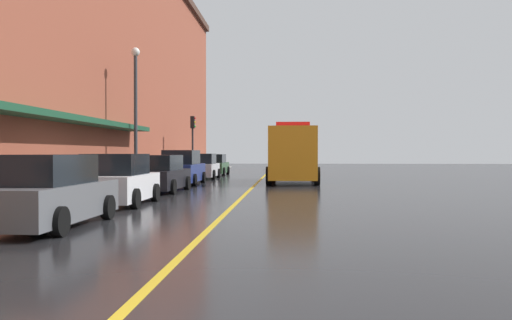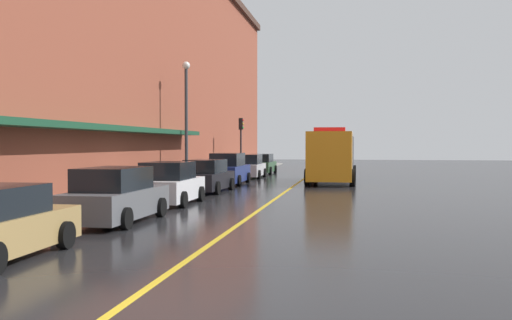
{
  "view_description": "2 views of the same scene",
  "coord_description": "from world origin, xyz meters",
  "px_view_note": "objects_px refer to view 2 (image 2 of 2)",
  "views": [
    {
      "loc": [
        1.82,
        -3.56,
        1.76
      ],
      "look_at": [
        0.1,
        24.73,
        1.36
      ],
      "focal_mm": 37.67,
      "sensor_mm": 36.0,
      "label": 1
    },
    {
      "loc": [
        3.42,
        -7.92,
        2.44
      ],
      "look_at": [
        -2.72,
        27.85,
        1.41
      ],
      "focal_mm": 40.07,
      "sensor_mm": 36.0,
      "label": 2
    }
  ],
  "objects_px": {
    "parked_car_5": "(249,167)",
    "traffic_light_near": "(241,135)",
    "parked_car_1": "(116,196)",
    "parked_car_2": "(169,184)",
    "parked_car_3": "(207,177)",
    "parking_meter_2": "(245,161)",
    "parking_meter_0": "(91,185)",
    "utility_truck": "(332,157)",
    "parked_car_6": "(262,164)",
    "street_lamp_left": "(186,109)",
    "parked_car_4": "(228,170)"
  },
  "relations": [
    {
      "from": "parked_car_2",
      "to": "street_lamp_left",
      "type": "height_order",
      "value": "street_lamp_left"
    },
    {
      "from": "parked_car_1",
      "to": "parked_car_5",
      "type": "relative_size",
      "value": 1.07
    },
    {
      "from": "utility_truck",
      "to": "parking_meter_2",
      "type": "height_order",
      "value": "utility_truck"
    },
    {
      "from": "parked_car_2",
      "to": "traffic_light_near",
      "type": "distance_m",
      "value": 21.95
    },
    {
      "from": "parked_car_5",
      "to": "parked_car_4",
      "type": "bearing_deg",
      "value": 178.42
    },
    {
      "from": "parked_car_1",
      "to": "street_lamp_left",
      "type": "distance_m",
      "value": 15.15
    },
    {
      "from": "traffic_light_near",
      "to": "street_lamp_left",
      "type": "bearing_deg",
      "value": -93.01
    },
    {
      "from": "parked_car_5",
      "to": "parked_car_6",
      "type": "xyz_separation_m",
      "value": [
        -0.03,
        5.83,
        -0.02
      ]
    },
    {
      "from": "parked_car_1",
      "to": "parking_meter_0",
      "type": "height_order",
      "value": "parked_car_1"
    },
    {
      "from": "parked_car_1",
      "to": "parking_meter_2",
      "type": "xyz_separation_m",
      "value": [
        -1.5,
        29.25,
        0.26
      ]
    },
    {
      "from": "parked_car_5",
      "to": "parked_car_6",
      "type": "height_order",
      "value": "parked_car_5"
    },
    {
      "from": "parked_car_5",
      "to": "utility_truck",
      "type": "height_order",
      "value": "utility_truck"
    },
    {
      "from": "traffic_light_near",
      "to": "parked_car_1",
      "type": "bearing_deg",
      "value": -86.98
    },
    {
      "from": "utility_truck",
      "to": "parking_meter_0",
      "type": "xyz_separation_m",
      "value": [
        -7.44,
        -17.99,
        -0.55
      ]
    },
    {
      "from": "parking_meter_2",
      "to": "traffic_light_near",
      "type": "bearing_deg",
      "value": -88.32
    },
    {
      "from": "parked_car_2",
      "to": "parked_car_6",
      "type": "xyz_separation_m",
      "value": [
        -0.06,
        23.75,
        -0.04
      ]
    },
    {
      "from": "utility_truck",
      "to": "parking_meter_2",
      "type": "bearing_deg",
      "value": -142.27
    },
    {
      "from": "parked_car_1",
      "to": "parking_meter_0",
      "type": "distance_m",
      "value": 2.05
    },
    {
      "from": "parked_car_3",
      "to": "traffic_light_near",
      "type": "height_order",
      "value": "traffic_light_near"
    },
    {
      "from": "parked_car_4",
      "to": "street_lamp_left",
      "type": "xyz_separation_m",
      "value": [
        -1.91,
        -2.4,
        3.52
      ]
    },
    {
      "from": "parking_meter_2",
      "to": "traffic_light_near",
      "type": "distance_m",
      "value": 2.97
    },
    {
      "from": "parked_car_4",
      "to": "street_lamp_left",
      "type": "relative_size",
      "value": 0.69
    },
    {
      "from": "parked_car_6",
      "to": "utility_truck",
      "type": "distance_m",
      "value": 11.52
    },
    {
      "from": "parked_car_5",
      "to": "parking_meter_2",
      "type": "relative_size",
      "value": 3.33
    },
    {
      "from": "utility_truck",
      "to": "parked_car_1",
      "type": "bearing_deg",
      "value": -16.3
    },
    {
      "from": "parked_car_5",
      "to": "parked_car_6",
      "type": "relative_size",
      "value": 1.01
    },
    {
      "from": "street_lamp_left",
      "to": "traffic_light_near",
      "type": "distance_m",
      "value": 12.66
    },
    {
      "from": "traffic_light_near",
      "to": "utility_truck",
      "type": "bearing_deg",
      "value": -46.54
    },
    {
      "from": "parking_meter_0",
      "to": "street_lamp_left",
      "type": "height_order",
      "value": "street_lamp_left"
    },
    {
      "from": "parked_car_2",
      "to": "parked_car_1",
      "type": "bearing_deg",
      "value": -179.66
    },
    {
      "from": "parked_car_3",
      "to": "parking_meter_2",
      "type": "height_order",
      "value": "parked_car_3"
    },
    {
      "from": "parked_car_6",
      "to": "parked_car_3",
      "type": "bearing_deg",
      "value": -179.27
    },
    {
      "from": "parked_car_3",
      "to": "parking_meter_0",
      "type": "bearing_deg",
      "value": 173.27
    },
    {
      "from": "parked_car_2",
      "to": "traffic_light_near",
      "type": "height_order",
      "value": "traffic_light_near"
    },
    {
      "from": "parked_car_5",
      "to": "traffic_light_near",
      "type": "height_order",
      "value": "traffic_light_near"
    },
    {
      "from": "parked_car_3",
      "to": "parking_meter_0",
      "type": "relative_size",
      "value": 3.47
    },
    {
      "from": "parked_car_4",
      "to": "parked_car_6",
      "type": "bearing_deg",
      "value": -0.25
    },
    {
      "from": "parked_car_1",
      "to": "parked_car_2",
      "type": "distance_m",
      "value": 5.37
    },
    {
      "from": "parked_car_2",
      "to": "parking_meter_0",
      "type": "xyz_separation_m",
      "value": [
        -1.44,
        -4.0,
        0.26
      ]
    },
    {
      "from": "parked_car_2",
      "to": "parked_car_3",
      "type": "distance_m",
      "value": 5.93
    },
    {
      "from": "parked_car_3",
      "to": "parking_meter_2",
      "type": "relative_size",
      "value": 3.47
    },
    {
      "from": "parked_car_3",
      "to": "utility_truck",
      "type": "height_order",
      "value": "utility_truck"
    },
    {
      "from": "parked_car_5",
      "to": "parking_meter_2",
      "type": "bearing_deg",
      "value": 12.66
    },
    {
      "from": "parked_car_1",
      "to": "parked_car_4",
      "type": "bearing_deg",
      "value": 1.03
    },
    {
      "from": "parked_car_6",
      "to": "parked_car_4",
      "type": "bearing_deg",
      "value": -179.79
    },
    {
      "from": "parked_car_1",
      "to": "parking_meter_0",
      "type": "xyz_separation_m",
      "value": [
        -1.5,
        1.37,
        0.26
      ]
    },
    {
      "from": "parked_car_1",
      "to": "parked_car_6",
      "type": "xyz_separation_m",
      "value": [
        -0.12,
        29.13,
        -0.04
      ]
    },
    {
      "from": "parked_car_3",
      "to": "parked_car_4",
      "type": "height_order",
      "value": "parked_car_4"
    },
    {
      "from": "parked_car_4",
      "to": "traffic_light_near",
      "type": "height_order",
      "value": "traffic_light_near"
    },
    {
      "from": "parked_car_4",
      "to": "parking_meter_0",
      "type": "bearing_deg",
      "value": 175.3
    }
  ]
}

